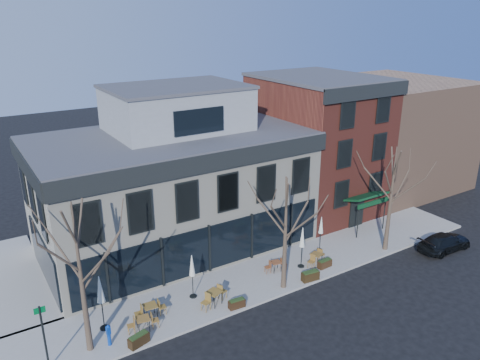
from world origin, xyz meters
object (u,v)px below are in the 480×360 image
parked_sedan (444,242)px  call_box (109,334)px  umbrella_0 (100,292)px  cafe_set_0 (143,322)px

parked_sedan → call_box: 23.34m
parked_sedan → call_box: bearing=85.3°
call_box → umbrella_0: umbrella_0 is taller
umbrella_0 → cafe_set_0: bearing=-35.7°
cafe_set_0 → umbrella_0: size_ratio=0.55×
call_box → umbrella_0: bearing=83.1°
parked_sedan → call_box: size_ratio=3.59×
parked_sedan → umbrella_0: (-23.02, 4.04, 1.75)m
parked_sedan → cafe_set_0: size_ratio=2.49×
call_box → cafe_set_0: 1.89m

